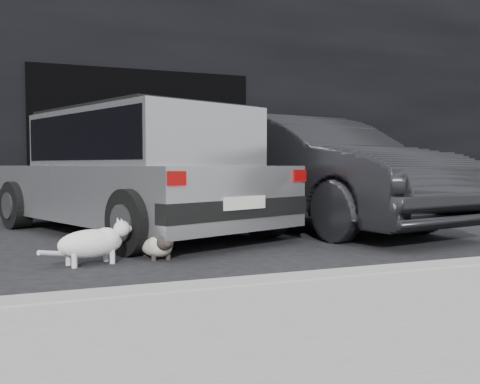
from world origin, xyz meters
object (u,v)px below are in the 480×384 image
object	(u,v)px
cat_siamese	(157,245)
cat_white	(95,242)
silver_hatchback	(136,166)
second_car	(308,171)

from	to	relation	value
cat_siamese	cat_white	distance (m)	0.58
silver_hatchback	cat_white	bearing A→B (deg)	-131.77
silver_hatchback	cat_white	xyz separation A→B (m)	(-0.72, -1.95, -0.65)
second_car	cat_siamese	distance (m)	3.12
cat_siamese	cat_white	xyz separation A→B (m)	(-0.57, -0.06, 0.07)
silver_hatchback	second_car	bearing A→B (deg)	-25.40
silver_hatchback	second_car	distance (m)	2.37
second_car	silver_hatchback	bearing A→B (deg)	164.61
silver_hatchback	cat_white	size ratio (longest dim) A/B	5.60
silver_hatchback	cat_siamese	distance (m)	2.03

